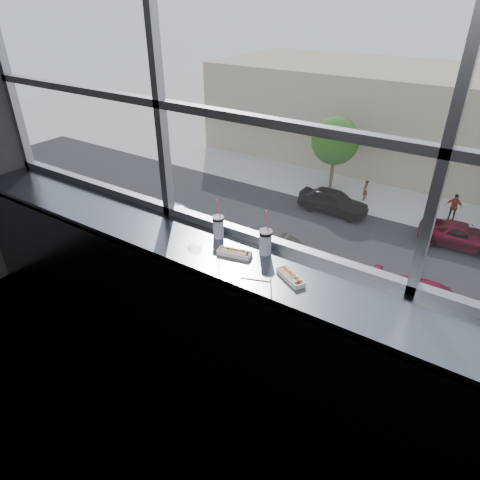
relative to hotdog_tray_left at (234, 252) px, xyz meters
The scene contains 22 objects.
wall_back_lower 0.65m from the hotdog_tray_left, 59.17° to the left, with size 6.00×6.00×0.00m, color black.
window_glass 1.22m from the hotdog_tray_left, 60.99° to the left, with size 6.00×6.00×0.00m, color silver.
window_mullions 1.21m from the hotdog_tray_left, 59.17° to the left, with size 6.00×0.08×2.40m, color gray, non-canonical shape.
counter 0.17m from the hotdog_tray_left, ahead, with size 6.00×0.55×0.06m, color slate.
counter_fascia 0.65m from the hotdog_tray_left, 59.68° to the right, with size 6.00×0.04×1.04m, color slate.
hotdog_tray_left is the anchor object (origin of this frame).
hotdog_tray_right 0.47m from the hotdog_tray_left, ahead, with size 0.24×0.18×0.06m.
soda_cup_left 0.30m from the hotdog_tray_left, 148.82° to the left, with size 0.09×0.09×0.33m.
soda_cup_right 0.23m from the hotdog_tray_left, 40.96° to the left, with size 0.10×0.10×0.35m.
loose_straw 0.33m from the hotdog_tray_left, 31.71° to the right, with size 0.01×0.01×0.19m, color white.
wrapper 0.30m from the hotdog_tray_left, 163.22° to the right, with size 0.11×0.08×0.03m, color silver.
plaza_near 14.12m from the hotdog_tray_left, 88.77° to the left, with size 50.00×14.00×0.04m, color #A2A1A0.
street_asphalt 23.60m from the hotdog_tray_left, 89.56° to the left, with size 80.00×10.00×0.06m, color black.
far_sidewalk 30.75m from the hotdog_tray_left, 89.68° to the left, with size 80.00×6.00×0.04m, color #A2A1A0.
car_far_a 27.84m from the hotdog_tray_left, 108.62° to the left, with size 6.73×2.81×2.24m, color black.
car_near_b 21.14m from the hotdog_tray_left, 115.87° to the left, with size 6.55×2.73×2.18m, color #363230.
car_far_b 26.70m from the hotdog_tray_left, 89.45° to the left, with size 5.60×2.33×1.87m, color #5E0112.
car_near_c 19.61m from the hotdog_tray_left, 89.47° to the left, with size 6.69×2.79×2.23m, color maroon.
car_near_a 25.05m from the hotdog_tray_left, 133.84° to the left, with size 6.87×2.86×2.29m, color #AFB9E0.
pedestrian_b 29.88m from the hotdog_tray_left, 91.92° to the left, with size 1.00×0.75×2.26m, color #66605B.
pedestrian_a 30.53m from the hotdog_tray_left, 104.29° to the left, with size 0.82×0.62×1.85m, color #66605B.
tree_left 31.11m from the hotdog_tray_left, 109.58° to the left, with size 3.65×3.65×5.70m.
Camera 1 is at (1.29, -0.87, 2.72)m, focal length 32.00 mm.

